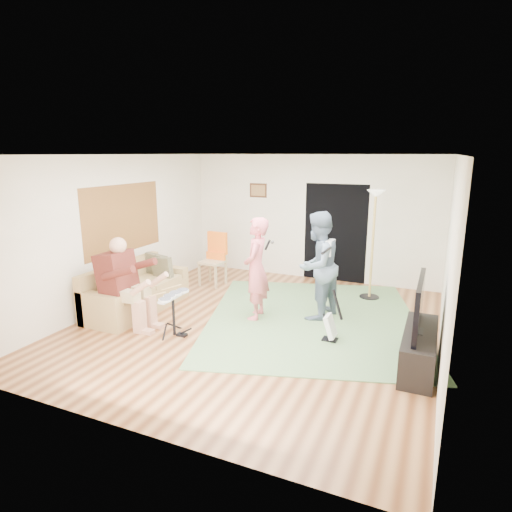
{
  "coord_description": "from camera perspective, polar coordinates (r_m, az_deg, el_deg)",
  "views": [
    {
      "loc": [
        2.6,
        -5.95,
        2.72
      ],
      "look_at": [
        -0.13,
        0.3,
        1.08
      ],
      "focal_mm": 30.0,
      "sensor_mm": 36.0,
      "label": 1
    }
  ],
  "objects": [
    {
      "name": "floor",
      "position": [
        7.05,
        -0.01,
        -9.17
      ],
      "size": [
        6.0,
        6.0,
        0.0
      ],
      "primitive_type": "plane",
      "color": "brown",
      "rests_on": "ground"
    },
    {
      "name": "walls",
      "position": [
        6.64,
        -0.01,
        1.64
      ],
      "size": [
        5.5,
        6.0,
        2.7
      ],
      "primitive_type": null,
      "color": "#F0E2D0",
      "rests_on": "floor"
    },
    {
      "name": "ceiling",
      "position": [
        6.5,
        -0.01,
        13.36
      ],
      "size": [
        6.0,
        6.0,
        0.0
      ],
      "primitive_type": "plane",
      "rotation": [
        3.14,
        0.0,
        0.0
      ],
      "color": "white",
      "rests_on": "walls"
    },
    {
      "name": "window_blinds",
      "position": [
        8.24,
        -17.26,
        4.77
      ],
      "size": [
        0.0,
        2.05,
        2.05
      ],
      "primitive_type": "plane",
      "rotation": [
        1.57,
        0.0,
        1.57
      ],
      "color": "#96622E",
      "rests_on": "walls"
    },
    {
      "name": "doorway",
      "position": [
        9.33,
        10.52,
        3.01
      ],
      "size": [
        2.1,
        0.0,
        2.1
      ],
      "primitive_type": "plane",
      "rotation": [
        1.57,
        0.0,
        0.0
      ],
      "color": "black",
      "rests_on": "walls"
    },
    {
      "name": "picture_frame",
      "position": [
        9.77,
        0.3,
        8.74
      ],
      "size": [
        0.42,
        0.03,
        0.32
      ],
      "primitive_type": "cube",
      "color": "#3F2314",
      "rests_on": "walls"
    },
    {
      "name": "area_rug",
      "position": [
        7.33,
        7.51,
        -8.3
      ],
      "size": [
        4.4,
        4.76,
        0.02
      ],
      "primitive_type": "cube",
      "rotation": [
        0.0,
        0.0,
        0.29
      ],
      "color": "#59804D",
      "rests_on": "floor"
    },
    {
      "name": "sofa",
      "position": [
        7.94,
        -16.0,
        -4.94
      ],
      "size": [
        0.84,
        2.03,
        0.82
      ],
      "color": "tan",
      "rests_on": "floor"
    },
    {
      "name": "drummer",
      "position": [
        7.12,
        -16.76,
        -4.69
      ],
      "size": [
        0.94,
        0.53,
        1.45
      ],
      "color": "#592019",
      "rests_on": "sofa"
    },
    {
      "name": "drum_kit",
      "position": [
        6.7,
        -10.92,
        -7.93
      ],
      "size": [
        0.37,
        0.66,
        0.68
      ],
      "color": "black",
      "rests_on": "floor"
    },
    {
      "name": "singer",
      "position": [
        7.07,
        0.03,
        -1.73
      ],
      "size": [
        0.52,
        0.69,
        1.72
      ],
      "primitive_type": "imported",
      "rotation": [
        0.0,
        0.0,
        -1.39
      ],
      "color": "#DC5F6A",
      "rests_on": "floor"
    },
    {
      "name": "microphone",
      "position": [
        6.89,
        1.56,
        1.5
      ],
      "size": [
        0.06,
        0.06,
        0.24
      ],
      "primitive_type": null,
      "color": "black",
      "rests_on": "singer"
    },
    {
      "name": "guitarist",
      "position": [
        7.16,
        8.18,
        -1.3
      ],
      "size": [
        0.91,
        1.04,
        1.81
      ],
      "primitive_type": "imported",
      "rotation": [
        0.0,
        0.0,
        -1.87
      ],
      "color": "slate",
      "rests_on": "floor"
    },
    {
      "name": "guitar_held",
      "position": [
        7.03,
        9.83,
        1.1
      ],
      "size": [
        0.12,
        0.6,
        0.26
      ],
      "primitive_type": null,
      "rotation": [
        0.0,
        0.0,
        -0.01
      ],
      "color": "white",
      "rests_on": "guitarist"
    },
    {
      "name": "guitar_spare",
      "position": [
        6.49,
        9.96,
        -9.22
      ],
      "size": [
        0.29,
        0.26,
        0.81
      ],
      "color": "black",
      "rests_on": "floor"
    },
    {
      "name": "torchiere_lamp",
      "position": [
        8.23,
        15.44,
        3.97
      ],
      "size": [
        0.37,
        0.37,
        2.07
      ],
      "color": "black",
      "rests_on": "floor"
    },
    {
      "name": "dining_chair",
      "position": [
        9.07,
        -5.67,
        -1.39
      ],
      "size": [
        0.49,
        0.52,
        1.1
      ],
      "rotation": [
        0.0,
        0.0,
        -0.06
      ],
      "color": "tan",
      "rests_on": "floor"
    },
    {
      "name": "tv_cabinet",
      "position": [
        6.04,
        20.9,
        -11.55
      ],
      "size": [
        0.4,
        1.4,
        0.5
      ],
      "primitive_type": "cube",
      "color": "black",
      "rests_on": "floor"
    },
    {
      "name": "television",
      "position": [
        5.82,
        20.91,
        -6.13
      ],
      "size": [
        0.06,
        1.19,
        0.69
      ],
      "primitive_type": "cube",
      "color": "black",
      "rests_on": "tv_cabinet"
    }
  ]
}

